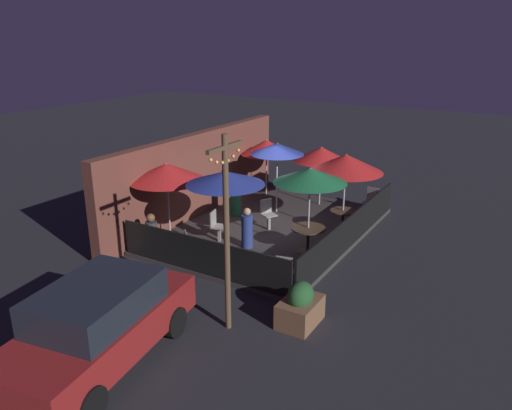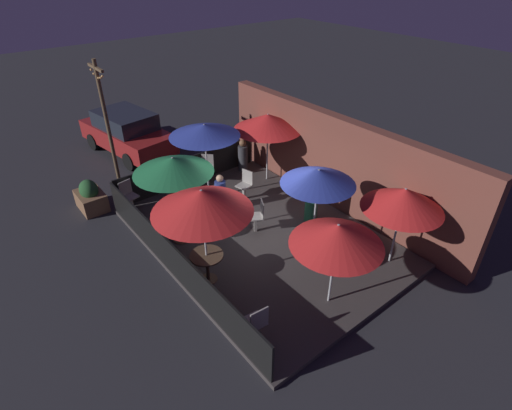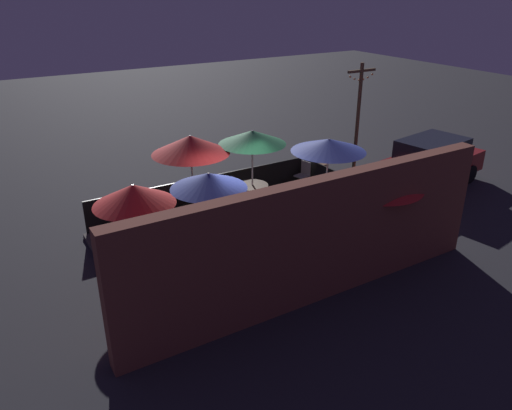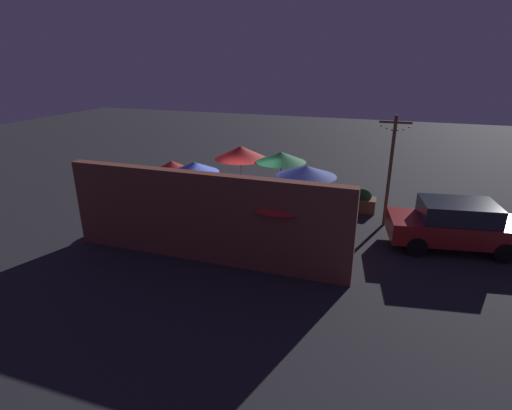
{
  "view_description": "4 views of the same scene",
  "coord_description": "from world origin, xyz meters",
  "px_view_note": "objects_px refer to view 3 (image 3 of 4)",
  "views": [
    {
      "loc": [
        -12.73,
        -6.99,
        5.82
      ],
      "look_at": [
        -0.55,
        0.27,
        0.99
      ],
      "focal_mm": 35.0,
      "sensor_mm": 36.0,
      "label": 1
    },
    {
      "loc": [
        6.82,
        -5.51,
        6.7
      ],
      "look_at": [
        -0.16,
        0.02,
        0.98
      ],
      "focal_mm": 28.0,
      "sensor_mm": 36.0,
      "label": 2
    },
    {
      "loc": [
        5.89,
        10.15,
        6.41
      ],
      "look_at": [
        -0.15,
        0.12,
        1.15
      ],
      "focal_mm": 35.0,
      "sensor_mm": 36.0,
      "label": 3
    },
    {
      "loc": [
        -5.12,
        12.93,
        5.95
      ],
      "look_at": [
        -0.87,
        0.47,
        1.08
      ],
      "focal_mm": 28.0,
      "sensor_mm": 36.0,
      "label": 4
    }
  ],
  "objects_px": {
    "patio_umbrella_3": "(378,178)",
    "dining_table_0": "(252,189)",
    "patio_umbrella_4": "(329,145)",
    "patio_chair_4": "(122,214)",
    "patio_chair_3": "(361,203)",
    "planter_box": "(310,168)",
    "patron_0": "(270,248)",
    "patron_1": "(298,207)",
    "parked_car_0": "(430,162)",
    "patio_umbrella_1": "(190,145)",
    "patio_chair_1": "(255,222)",
    "patron_2": "(395,222)",
    "patio_umbrella_6": "(134,195)",
    "patio_umbrella_5": "(209,181)",
    "patio_umbrella_2": "(169,232)",
    "dining_table_1": "(193,198)",
    "patio_chair_2": "(303,174)",
    "patio_umbrella_0": "(252,137)",
    "patio_chair_0": "(322,220)",
    "light_post": "(358,120)"
  },
  "relations": [
    {
      "from": "dining_table_1",
      "to": "patio_umbrella_6",
      "type": "bearing_deg",
      "value": 37.95
    },
    {
      "from": "patio_umbrella_3",
      "to": "dining_table_0",
      "type": "height_order",
      "value": "patio_umbrella_3"
    },
    {
      "from": "patio_chair_3",
      "to": "planter_box",
      "type": "distance_m",
      "value": 3.71
    },
    {
      "from": "patio_umbrella_1",
      "to": "patio_umbrella_6",
      "type": "height_order",
      "value": "patio_umbrella_1"
    },
    {
      "from": "patio_umbrella_4",
      "to": "patio_chair_4",
      "type": "xyz_separation_m",
      "value": [
        5.22,
        -2.25,
        -1.72
      ]
    },
    {
      "from": "patio_umbrella_2",
      "to": "patio_umbrella_0",
      "type": "bearing_deg",
      "value": -138.16
    },
    {
      "from": "patio_chair_1",
      "to": "patio_chair_2",
      "type": "relative_size",
      "value": 1.02
    },
    {
      "from": "patio_umbrella_6",
      "to": "planter_box",
      "type": "relative_size",
      "value": 2.02
    },
    {
      "from": "patio_umbrella_0",
      "to": "patron_1",
      "type": "height_order",
      "value": "patio_umbrella_0"
    },
    {
      "from": "patron_0",
      "to": "patio_umbrella_3",
      "type": "bearing_deg",
      "value": 165.85
    },
    {
      "from": "patio_umbrella_2",
      "to": "dining_table_1",
      "type": "height_order",
      "value": "patio_umbrella_2"
    },
    {
      "from": "patio_umbrella_2",
      "to": "patron_2",
      "type": "height_order",
      "value": "patio_umbrella_2"
    },
    {
      "from": "patio_umbrella_6",
      "to": "light_post",
      "type": "bearing_deg",
      "value": -169.36
    },
    {
      "from": "patio_chair_2",
      "to": "patio_chair_0",
      "type": "bearing_deg",
      "value": 50.34
    },
    {
      "from": "patio_umbrella_5",
      "to": "patio_chair_3",
      "type": "height_order",
      "value": "patio_umbrella_5"
    },
    {
      "from": "patio_umbrella_5",
      "to": "dining_table_0",
      "type": "bearing_deg",
      "value": -137.14
    },
    {
      "from": "patio_chair_4",
      "to": "patron_0",
      "type": "xyz_separation_m",
      "value": [
        -2.33,
        3.84,
        0.1
      ]
    },
    {
      "from": "patio_umbrella_5",
      "to": "patio_chair_4",
      "type": "bearing_deg",
      "value": -65.59
    },
    {
      "from": "patron_1",
      "to": "parked_car_0",
      "type": "relative_size",
      "value": 0.27
    },
    {
      "from": "dining_table_1",
      "to": "patio_umbrella_0",
      "type": "bearing_deg",
      "value": 170.43
    },
    {
      "from": "patron_2",
      "to": "parked_car_0",
      "type": "bearing_deg",
      "value": -96.9
    },
    {
      "from": "patio_umbrella_3",
      "to": "patio_chair_2",
      "type": "xyz_separation_m",
      "value": [
        -1.09,
        -4.4,
        -1.53
      ]
    },
    {
      "from": "patio_umbrella_4",
      "to": "parked_car_0",
      "type": "height_order",
      "value": "patio_umbrella_4"
    },
    {
      "from": "patio_umbrella_5",
      "to": "planter_box",
      "type": "relative_size",
      "value": 2.31
    },
    {
      "from": "patio_chair_1",
      "to": "patio_chair_2",
      "type": "bearing_deg",
      "value": -25.96
    },
    {
      "from": "patio_umbrella_0",
      "to": "patio_chair_2",
      "type": "bearing_deg",
      "value": -168.16
    },
    {
      "from": "patio_umbrella_3",
      "to": "patio_chair_0",
      "type": "xyz_separation_m",
      "value": [
        0.54,
        -1.32,
        -1.53
      ]
    },
    {
      "from": "dining_table_1",
      "to": "parked_car_0",
      "type": "xyz_separation_m",
      "value": [
        -8.07,
        1.55,
        0.13
      ]
    },
    {
      "from": "patio_umbrella_1",
      "to": "patron_0",
      "type": "distance_m",
      "value": 3.99
    },
    {
      "from": "patio_umbrella_5",
      "to": "patio_umbrella_6",
      "type": "distance_m",
      "value": 1.77
    },
    {
      "from": "patio_chair_2",
      "to": "patio_chair_4",
      "type": "bearing_deg",
      "value": -12.07
    },
    {
      "from": "patio_umbrella_4",
      "to": "dining_table_1",
      "type": "xyz_separation_m",
      "value": [
        3.17,
        -2.06,
        -1.63
      ]
    },
    {
      "from": "light_post",
      "to": "patio_chair_0",
      "type": "bearing_deg",
      "value": 38.0
    },
    {
      "from": "dining_table_1",
      "to": "patio_chair_1",
      "type": "xyz_separation_m",
      "value": [
        -0.8,
        2.13,
        -0.07
      ]
    },
    {
      "from": "patron_1",
      "to": "patron_2",
      "type": "bearing_deg",
      "value": -174.67
    },
    {
      "from": "patio_umbrella_5",
      "to": "patron_0",
      "type": "bearing_deg",
      "value": 136.41
    },
    {
      "from": "patio_umbrella_2",
      "to": "patio_chair_0",
      "type": "distance_m",
      "value": 4.93
    },
    {
      "from": "planter_box",
      "to": "patio_chair_0",
      "type": "bearing_deg",
      "value": 56.93
    },
    {
      "from": "patio_umbrella_5",
      "to": "patron_2",
      "type": "relative_size",
      "value": 2.09
    },
    {
      "from": "patio_umbrella_0",
      "to": "patron_1",
      "type": "bearing_deg",
      "value": 107.62
    },
    {
      "from": "patio_umbrella_1",
      "to": "patio_umbrella_4",
      "type": "relative_size",
      "value": 1.02
    },
    {
      "from": "patio_umbrella_5",
      "to": "patio_chair_4",
      "type": "distance_m",
      "value": 3.55
    },
    {
      "from": "patio_chair_0",
      "to": "patron_2",
      "type": "xyz_separation_m",
      "value": [
        -1.57,
        1.08,
        0.01
      ]
    },
    {
      "from": "parked_car_0",
      "to": "patio_umbrella_4",
      "type": "bearing_deg",
      "value": -3.0
    },
    {
      "from": "patio_umbrella_3",
      "to": "patio_chair_4",
      "type": "distance_m",
      "value": 6.83
    },
    {
      "from": "planter_box",
      "to": "patio_chair_1",
      "type": "bearing_deg",
      "value": 37.06
    },
    {
      "from": "patio_umbrella_5",
      "to": "patron_2",
      "type": "distance_m",
      "value": 5.18
    },
    {
      "from": "patron_2",
      "to": "parked_car_0",
      "type": "relative_size",
      "value": 0.26
    },
    {
      "from": "patio_umbrella_1",
      "to": "patio_chair_1",
      "type": "relative_size",
      "value": 2.62
    },
    {
      "from": "patio_umbrella_5",
      "to": "parked_car_0",
      "type": "relative_size",
      "value": 0.54
    }
  ]
}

